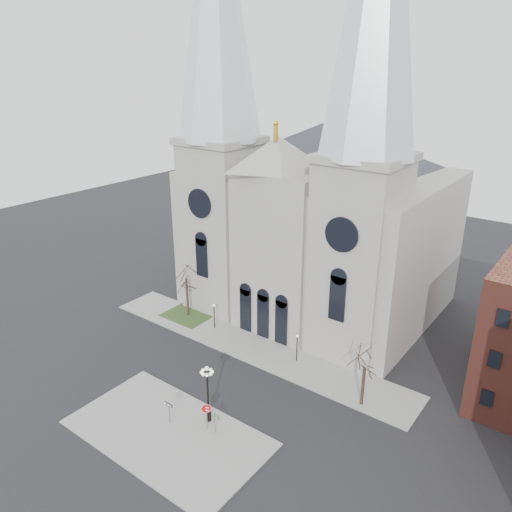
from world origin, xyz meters
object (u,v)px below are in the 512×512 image
Objects in this scene: globe_lamp at (207,387)px; one_way_sign at (169,409)px; street_name_sign at (215,421)px; stop_sign at (206,411)px.

globe_lamp reaches higher than one_way_sign.
one_way_sign reaches higher than street_name_sign.
street_name_sign is at bearing -28.43° from globe_lamp.
one_way_sign is (-2.60, -2.39, -2.10)m from globe_lamp.
street_name_sign is (1.59, -0.86, -2.38)m from globe_lamp.
street_name_sign is at bearing 19.37° from one_way_sign.
one_way_sign is 1.08× the size of street_name_sign.
stop_sign is 1.15m from street_name_sign.
one_way_sign is at bearing -176.93° from stop_sign.
globe_lamp is 2.99m from street_name_sign.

